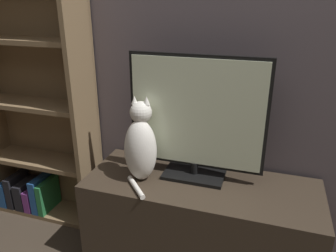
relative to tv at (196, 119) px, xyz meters
name	(u,v)px	position (x,y,z in m)	size (l,w,h in m)	color
wall_back	(218,34)	(0.06, 0.23, 0.42)	(4.80, 0.05, 2.60)	#564C51
tv_stand	(199,222)	(0.06, -0.07, -0.61)	(1.30, 0.50, 0.52)	#33281E
tv	(196,119)	(0.00, 0.00, 0.00)	(0.76, 0.21, 0.70)	black
cat	(141,145)	(-0.28, -0.12, -0.15)	(0.20, 0.30, 0.48)	silver
bookshelf	(38,115)	(-1.13, 0.09, -0.14)	(0.80, 0.28, 1.67)	brown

